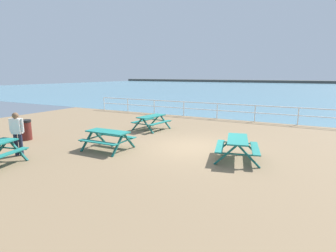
% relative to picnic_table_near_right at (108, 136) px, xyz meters
% --- Properties ---
extents(ground_plane, '(30.00, 24.00, 0.20)m').
position_rel_picnic_table_near_right_xyz_m(ground_plane, '(2.91, 1.85, -0.68)').
color(ground_plane, '#846B4C').
extents(sea_band, '(142.00, 90.00, 0.01)m').
position_rel_picnic_table_near_right_xyz_m(sea_band, '(2.91, 54.60, -0.58)').
color(sea_band, teal).
rests_on(sea_band, ground).
extents(distant_shoreline, '(142.00, 6.00, 1.80)m').
position_rel_picnic_table_near_right_xyz_m(distant_shoreline, '(2.91, 97.60, -0.58)').
color(distant_shoreline, '#4C4C47').
rests_on(distant_shoreline, ground).
extents(seaward_railing, '(23.07, 0.07, 1.08)m').
position_rel_picnic_table_near_right_xyz_m(seaward_railing, '(2.91, 9.60, 0.18)').
color(seaward_railing, white).
rests_on(seaward_railing, ground).
extents(picnic_table_near_right, '(1.82, 1.57, 0.80)m').
position_rel_picnic_table_near_right_xyz_m(picnic_table_near_right, '(0.00, 0.00, 0.00)').
color(picnic_table_near_right, '#1E7A70').
rests_on(picnic_table_near_right, ground).
extents(picnic_table_mid_centre, '(1.75, 1.98, 0.80)m').
position_rel_picnic_table_near_right_xyz_m(picnic_table_mid_centre, '(-0.50, 4.27, 0.00)').
color(picnic_table_mid_centre, '#1E7A70').
rests_on(picnic_table_mid_centre, ground).
extents(picnic_table_far_left, '(1.88, 2.10, 0.80)m').
position_rel_picnic_table_near_right_xyz_m(picnic_table_far_left, '(5.00, 1.20, 0.00)').
color(picnic_table_far_left, '#1E7A70').
rests_on(picnic_table_far_left, ground).
extents(visitor, '(0.47, 0.36, 1.66)m').
position_rel_picnic_table_near_right_xyz_m(visitor, '(-2.47, -2.23, 0.36)').
color(visitor, '#1E2338').
rests_on(visitor, ground).
extents(litter_bin, '(0.55, 0.55, 0.95)m').
position_rel_picnic_table_near_right_xyz_m(litter_bin, '(-4.53, -0.54, -0.10)').
color(litter_bin, '#591E19').
rests_on(litter_bin, ground).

